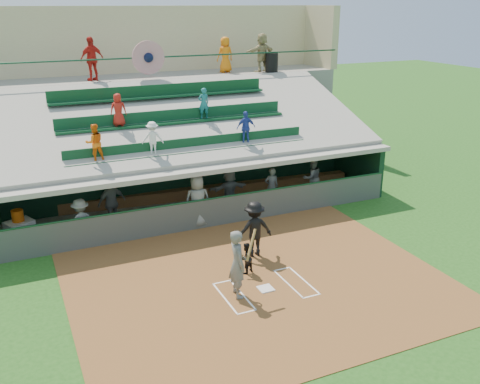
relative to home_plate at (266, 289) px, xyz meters
name	(u,v)px	position (x,y,z in m)	size (l,w,h in m)	color
ground	(266,290)	(0.00, 0.00, -0.04)	(100.00, 100.00, 0.00)	#1D4C15
dirt_slab	(258,282)	(0.00, 0.50, -0.03)	(11.00, 9.00, 0.02)	brown
home_plate	(266,289)	(0.00, 0.00, 0.00)	(0.43, 0.43, 0.03)	white
batters_box_chalk	(266,289)	(0.00, 0.00, -0.01)	(2.65, 1.85, 0.01)	white
dugout_floor	(190,211)	(0.00, 6.75, -0.02)	(16.00, 3.50, 0.04)	gray
concourse_slab	(144,123)	(0.00, 13.50, 2.26)	(20.00, 3.00, 4.60)	gray
grandstand	(161,137)	(-0.01, 10.51, 2.23)	(20.40, 10.40, 7.80)	#4B504B
batter_at_plate	(238,263)	(-0.88, 0.03, 1.00)	(0.90, 0.81, 2.01)	#555752
catcher	(246,258)	(-0.11, 1.15, 0.49)	(0.49, 0.38, 1.00)	black
home_umpire	(254,229)	(0.67, 2.18, 0.92)	(1.21, 0.70, 1.88)	black
dugout_bench	(184,194)	(0.22, 8.15, 0.23)	(15.16, 0.45, 0.45)	brown
white_table	(20,231)	(-6.36, 6.42, 0.39)	(0.89, 0.66, 0.77)	silver
water_cooler	(18,216)	(-6.36, 6.43, 0.98)	(0.40, 0.40, 0.40)	#E35A0D
dugout_player_a	(81,222)	(-4.40, 5.33, 0.83)	(1.07, 0.61, 1.66)	#585B56
dugout_player_b	(112,202)	(-3.12, 6.50, 0.94)	(1.10, 0.46, 1.88)	#5D5F5A
dugout_player_c	(198,201)	(-0.20, 5.22, 1.00)	(0.97, 0.63, 1.98)	#61645E
dugout_player_d	(229,190)	(1.48, 6.18, 0.87)	(1.61, 0.51, 1.74)	#5A5D58
dugout_player_e	(271,187)	(3.29, 6.03, 0.80)	(0.58, 0.38, 1.59)	#5A5C57
dugout_player_f	(312,178)	(5.28, 6.14, 0.89)	(0.86, 0.67, 1.77)	#5F625C
trash_bin	(272,63)	(6.40, 12.22, 5.04)	(0.63, 0.63, 0.95)	black
concourse_staff_a	(92,59)	(-2.37, 12.76, 5.53)	(1.13, 0.47, 1.94)	red
concourse_staff_b	(225,55)	(4.25, 13.14, 5.44)	(0.85, 0.56, 1.75)	orange
concourse_staff_c	(262,52)	(6.04, 12.64, 5.52)	(1.77, 0.56, 1.91)	tan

